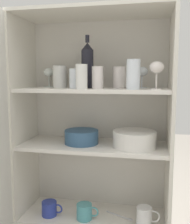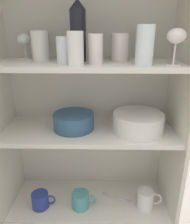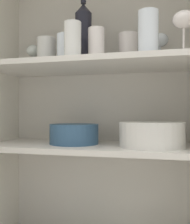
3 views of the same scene
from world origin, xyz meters
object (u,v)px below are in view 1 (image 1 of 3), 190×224
at_px(mixing_bowl_large, 82,136).
at_px(coffee_mug_primary, 85,212).
at_px(plate_stack_white, 134,139).
at_px(wine_bottle, 87,65).

height_order(mixing_bowl_large, coffee_mug_primary, mixing_bowl_large).
bearing_deg(plate_stack_white, wine_bottle, 168.52).
bearing_deg(plate_stack_white, mixing_bowl_large, 175.70).
relative_size(plate_stack_white, coffee_mug_primary, 1.83).
bearing_deg(coffee_mug_primary, plate_stack_white, 6.63).
bearing_deg(wine_bottle, plate_stack_white, -11.48).
xyz_separation_m(wine_bottle, coffee_mug_primary, (0.00, -0.09, -0.83)).
distance_m(plate_stack_white, coffee_mug_primary, 0.51).
relative_size(wine_bottle, plate_stack_white, 1.25).
bearing_deg(wine_bottle, coffee_mug_primary, -89.29).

